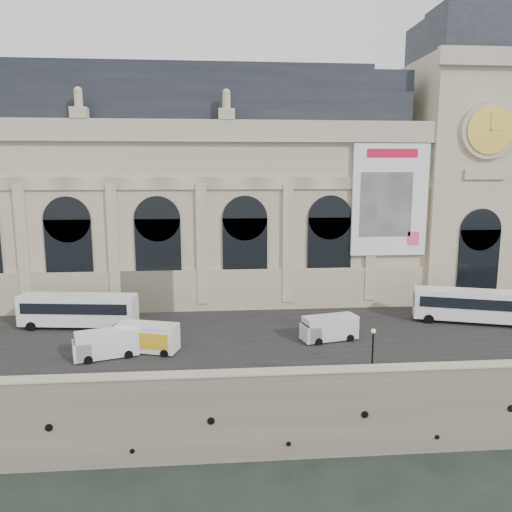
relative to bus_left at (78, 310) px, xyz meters
The scene contains 12 objects.
ground 21.87m from the bus_left, 54.13° to the right, with size 260.00×260.00×0.00m, color black.
quay 22.58m from the bus_left, 57.21° to the left, with size 160.00×70.00×6.00m, color gray.
street 12.34m from the bus_left, 11.81° to the right, with size 160.00×24.00×0.06m, color #2D2D2D.
parapet 19.92m from the bus_left, 53.12° to the right, with size 160.00×1.40×1.21m.
museum 19.47m from the bus_left, 67.52° to the left, with size 69.00×18.70×29.10m.
clock_pavilion 49.77m from the bus_left, 13.98° to the left, with size 13.00×14.72×36.70m.
bus_left is the anchor object (origin of this frame).
bus_right 42.30m from the bus_left, ahead, with size 12.62×6.39×3.67m.
van_b 9.98m from the bus_left, 63.76° to the right, with size 5.89×3.67×2.46m.
van_c 25.93m from the bus_left, 13.52° to the right, with size 5.79×3.27×2.43m.
box_truck 10.89m from the bus_left, 44.08° to the right, with size 6.90×3.90×2.65m.
lamp_right 30.65m from the bus_left, 28.08° to the right, with size 0.40×0.40×3.88m.
Camera 1 is at (2.45, -35.51, 22.44)m, focal length 35.00 mm.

